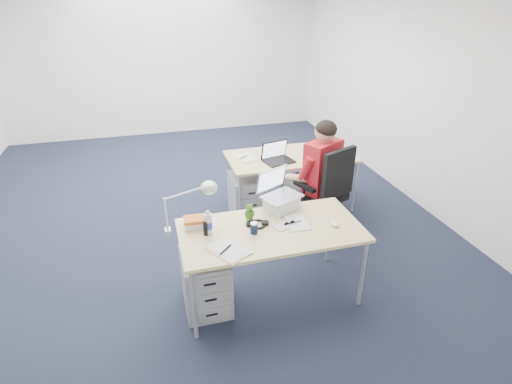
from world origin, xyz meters
TOP-DOWN VIEW (x-y plane):
  - floor at (0.00, 0.00)m, footprint 7.00×7.00m
  - room at (0.00, 0.00)m, footprint 6.02×7.02m
  - desk_near at (0.52, -1.71)m, footprint 1.60×0.80m
  - desk_far at (1.28, -0.11)m, footprint 1.60×0.80m
  - office_chair at (1.41, -0.84)m, footprint 0.92×0.92m
  - seated_person at (1.33, -0.66)m, footprint 0.68×0.83m
  - drawer_pedestal_near at (-0.08, -1.70)m, footprint 0.40×0.50m
  - drawer_pedestal_far at (0.68, -0.20)m, footprint 0.40×0.50m
  - silver_laptop at (0.72, -1.40)m, footprint 0.44×0.40m
  - wireless_keyboard at (0.68, -1.68)m, footprint 0.28×0.20m
  - computer_mouse at (1.08, -1.80)m, footprint 0.07×0.10m
  - headphones at (0.42, -1.62)m, footprint 0.22×0.18m
  - can_koozie at (0.36, -1.73)m, footprint 0.08×0.08m
  - water_bottle at (-0.02, -1.63)m, footprint 0.09×0.09m
  - bear_figurine at (0.38, -1.51)m, footprint 0.10×0.09m
  - book_stack at (-0.12, -1.50)m, footprint 0.22×0.18m
  - cordless_phone at (-0.05, -1.65)m, footprint 0.04×0.03m
  - papers_left at (0.09, -1.93)m, footprint 0.36×0.40m
  - papers_right at (0.76, -1.68)m, footprint 0.21×0.28m
  - sunglasses at (0.70, -1.69)m, footprint 0.12×0.07m
  - desk_lamp at (-0.21, -1.56)m, footprint 0.44×0.23m
  - dark_laptop at (1.07, -0.28)m, footprint 0.42×0.41m
  - far_cup at (1.79, 0.05)m, footprint 0.10×0.10m
  - far_papers at (0.69, -0.05)m, footprint 0.29×0.35m

SIDE VIEW (x-z plane):
  - floor at x=0.00m, z-range 0.00..0.00m
  - drawer_pedestal_near at x=-0.08m, z-range 0.00..0.55m
  - drawer_pedestal_far at x=0.68m, z-range 0.00..0.55m
  - office_chair at x=1.41m, z-range -0.24..0.88m
  - seated_person at x=1.33m, z-range 0.00..1.36m
  - desk_near at x=0.52m, z-range 0.32..1.05m
  - desk_far at x=1.28m, z-range 0.32..1.05m
  - far_papers at x=0.69m, z-range 0.73..0.74m
  - papers_right at x=0.76m, z-range 0.73..0.74m
  - papers_left at x=0.09m, z-range 0.73..0.74m
  - wireless_keyboard at x=0.68m, z-range 0.73..0.74m
  - sunglasses at x=0.70m, z-range 0.73..0.76m
  - headphones at x=0.42m, z-range 0.73..0.76m
  - computer_mouse at x=1.08m, z-range 0.73..0.76m
  - book_stack at x=-0.12m, z-range 0.73..0.82m
  - can_koozie at x=0.36m, z-range 0.73..0.83m
  - far_cup at x=1.79m, z-range 0.73..0.84m
  - cordless_phone at x=-0.05m, z-range 0.73..0.86m
  - bear_figurine at x=0.38m, z-range 0.73..0.90m
  - water_bottle at x=-0.02m, z-range 0.73..0.95m
  - dark_laptop at x=1.07m, z-range 0.73..0.98m
  - silver_laptop at x=0.72m, z-range 0.73..1.11m
  - desk_lamp at x=-0.21m, z-range 0.73..1.21m
  - room at x=0.00m, z-range 0.31..3.12m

